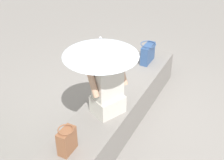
% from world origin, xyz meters
% --- Properties ---
extents(ground_plane, '(14.00, 14.00, 0.00)m').
position_xyz_m(ground_plane, '(0.00, 0.00, 0.00)').
color(ground_plane, gray).
extents(stone_bench, '(2.97, 0.57, 0.46)m').
position_xyz_m(stone_bench, '(0.00, 0.00, 0.23)').
color(stone_bench, gray).
rests_on(stone_bench, ground).
extents(person_seated, '(0.51, 0.40, 0.90)m').
position_xyz_m(person_seated, '(0.31, 0.05, 0.85)').
color(person_seated, beige).
rests_on(person_seated, stone_bench).
extents(parasol, '(0.81, 0.81, 1.00)m').
position_xyz_m(parasol, '(0.39, 0.02, 1.34)').
color(parasol, '#B7B7BC').
rests_on(parasol, stone_bench).
extents(handbag_black, '(0.21, 0.16, 0.29)m').
position_xyz_m(handbag_black, '(1.06, -0.01, 0.60)').
color(handbag_black, brown).
rests_on(handbag_black, stone_bench).
extents(tote_bag_canvas, '(0.31, 0.23, 0.30)m').
position_xyz_m(tote_bag_canvas, '(-1.03, 0.01, 0.61)').
color(tote_bag_canvas, '#335184').
rests_on(tote_bag_canvas, stone_bench).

